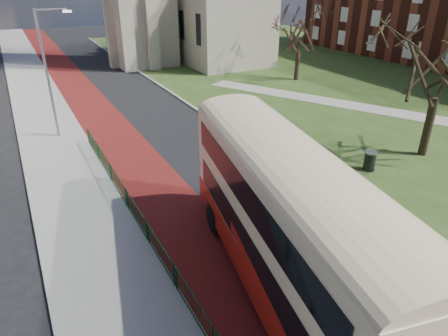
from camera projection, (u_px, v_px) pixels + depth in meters
ground at (261, 278)px, 14.54m from camera, size 160.00×160.00×0.00m
road_carriageway at (137, 115)px, 30.99m from camera, size 9.00×120.00×0.01m
bus_lane at (102, 121)px, 29.85m from camera, size 3.40×120.00×0.01m
pavement_west at (48, 128)px, 28.22m from camera, size 4.00×120.00×0.12m
kerb_west at (77, 124)px, 29.07m from camera, size 0.25×120.00×0.13m
kerb_east at (182, 100)px, 34.49m from camera, size 0.25×80.00×0.13m
grass_green at (353, 75)px, 42.91m from camera, size 40.00×80.00×0.04m
footpath at (408, 115)px, 30.87m from camera, size 18.84×32.82×0.03m
pedestrian_railing at (147, 231)px, 16.21m from camera, size 0.07×24.00×1.12m
streetlamp at (49, 69)px, 24.91m from camera, size 2.13×0.18×8.00m
bus at (287, 219)px, 12.74m from camera, size 5.23×12.64×5.15m
winter_tree_near at (447, 48)px, 21.53m from camera, size 8.11×8.11×9.06m
winter_tree_far at (300, 25)px, 38.81m from camera, size 6.12×6.12×7.64m
litter_bin at (370, 161)px, 22.18m from camera, size 0.72×0.72×1.09m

